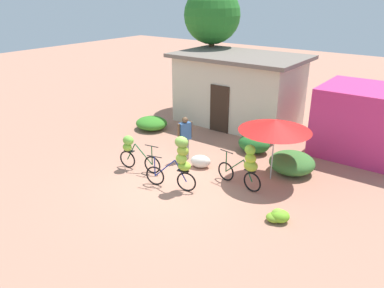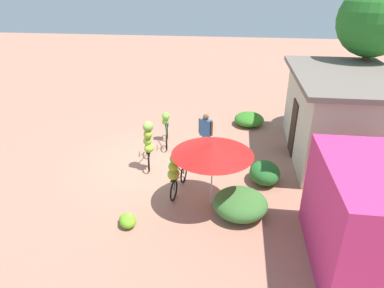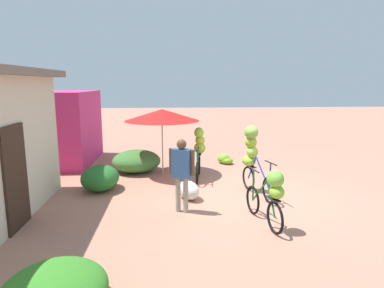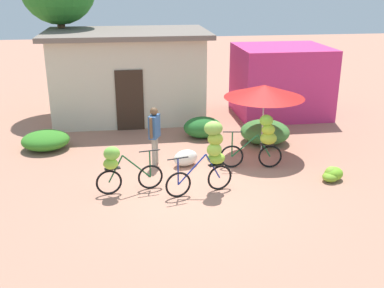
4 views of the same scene
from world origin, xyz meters
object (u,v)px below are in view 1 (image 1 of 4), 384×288
Objects in this scene: shop_pink at (366,121)px; tree_behind_building at (212,16)px; person_vendor at (185,134)px; produce_sack at (201,161)px; market_umbrella at (275,125)px; bicycle_near_pile at (180,159)px; banana_pile_on_ground at (278,216)px; bicycle_center_loaded at (247,164)px; bicycle_leftmost at (133,150)px; building_low at (238,89)px.

tree_behind_building is at bearing 168.07° from shop_pink.
person_vendor is at bearing -63.99° from tree_behind_building.
tree_behind_building is 8.38× the size of produce_sack.
market_umbrella is 3.09m from bicycle_near_pile.
banana_pile_on_ground is (7.22, -7.63, -4.33)m from tree_behind_building.
bicycle_leftmost is at bearing -164.49° from bicycle_center_loaded.
bicycle_near_pile is 1.05× the size of bicycle_center_loaded.
market_umbrella is 1.42× the size of bicycle_leftmost.
building_low is at bearing 105.31° from bicycle_near_pile.
person_vendor reaches higher than bicycle_leftmost.
building_low reaches higher than market_umbrella.
tree_behind_building is at bearing 121.09° from produce_sack.
shop_pink is 4.29m from market_umbrella.
person_vendor is (-1.19, 1.82, -0.03)m from bicycle_near_pile.
shop_pink is 6.53m from person_vendor.
produce_sack is (-2.29, -0.66, -1.60)m from market_umbrella.
market_umbrella reaches higher than person_vendor.
person_vendor is (-0.80, 0.19, 0.76)m from produce_sack.
building_low is 1.75× the size of shop_pink.
produce_sack is 0.44× the size of person_vendor.
tree_behind_building is 3.67× the size of person_vendor.
tree_behind_building is at bearing 104.58° from bicycle_leftmost.
building_low is at bearing 175.99° from shop_pink.
bicycle_leftmost is at bearing -75.42° from tree_behind_building.
tree_behind_building is 3.71× the size of bicycle_leftmost.
tree_behind_building reaches higher than person_vendor.
person_vendor is (0.60, -4.71, -0.58)m from building_low.
tree_behind_building is 8.37m from produce_sack.
market_umbrella is 4.69m from bicycle_leftmost.
produce_sack is at bearing 103.37° from bicycle_near_pile.
market_umbrella is at bearing 8.58° from person_vendor.
bicycle_center_loaded is (3.38, -5.33, -0.72)m from building_low.
market_umbrella is at bearing 74.04° from bicycle_center_loaded.
shop_pink is 1.86× the size of bicycle_near_pile.
bicycle_center_loaded is 2.22× the size of banana_pile_on_ground.
bicycle_center_loaded is at bearing 145.87° from banana_pile_on_ground.
building_low is 6.80m from bicycle_near_pile.
banana_pile_on_ground is at bearing -95.58° from shop_pink.
shop_pink is 6.18m from produce_sack.
person_vendor reaches higher than produce_sack.
shop_pink reaches higher than bicycle_center_loaded.
banana_pile_on_ground is at bearing -21.00° from person_vendor.
bicycle_center_loaded is (5.70, -6.60, -3.66)m from tree_behind_building.
building_low is 6.43m from bicycle_leftmost.
banana_pile_on_ground is 1.05× the size of produce_sack.
banana_pile_on_ground is (4.90, -6.36, -1.40)m from building_low.
bicycle_leftmost is 0.92× the size of bicycle_near_pile.
bicycle_near_pile is 1.85m from produce_sack.
bicycle_center_loaded reaches higher than banana_pile_on_ground.
market_umbrella is 3.21× the size of produce_sack.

